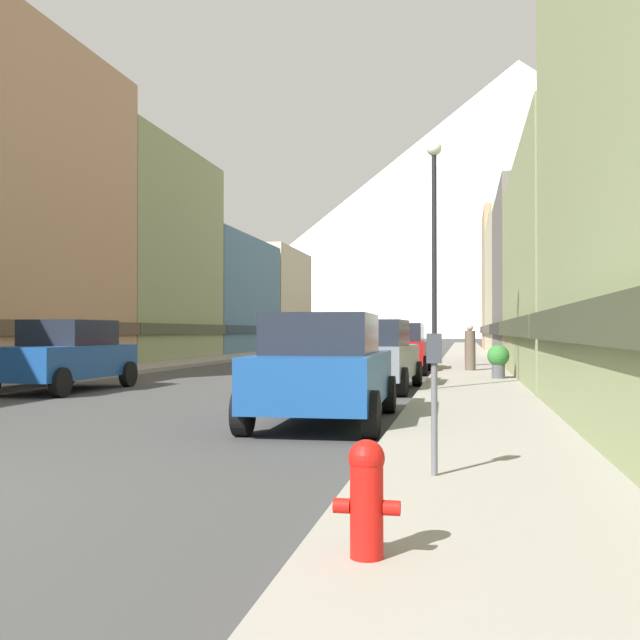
{
  "coord_description": "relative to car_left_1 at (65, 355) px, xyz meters",
  "views": [
    {
      "loc": [
        6.02,
        -4.66,
        1.5
      ],
      "look_at": [
        -0.63,
        29.46,
        2.02
      ],
      "focal_mm": 41.38,
      "sensor_mm": 36.0,
      "label": 1
    }
  ],
  "objects": [
    {
      "name": "car_driving_0",
      "position": [
        5.4,
        41.69,
        0.0
      ],
      "size": [
        2.06,
        4.4,
        1.78
      ],
      "color": "#265933",
      "rests_on": "ground"
    },
    {
      "name": "parking_meter_near",
      "position": [
        9.55,
        -9.94,
        0.11
      ],
      "size": [
        0.14,
        0.1,
        1.33
      ],
      "color": "#595960",
      "rests_on": "sidewalk_right"
    },
    {
      "name": "potted_plant_0",
      "position": [
        10.8,
        4.72,
        -0.19
      ],
      "size": [
        0.62,
        0.62,
        0.96
      ],
      "color": "#4C4C51",
      "rests_on": "sidewalk_right"
    },
    {
      "name": "pedestrian_0",
      "position": [
        10.05,
        12.68,
        -0.05
      ],
      "size": [
        0.36,
        0.36,
        1.52
      ],
      "color": "maroon",
      "rests_on": "sidewalk_right"
    },
    {
      "name": "storefront_right_3",
      "position": [
        14.41,
        29.41,
        3.17
      ],
      "size": [
        6.52,
        12.64,
        8.45
      ],
      "color": "beige",
      "rests_on": "ground"
    },
    {
      "name": "streetlamp_right",
      "position": [
        9.15,
        0.64,
        3.09
      ],
      "size": [
        0.36,
        0.36,
        5.86
      ],
      "color": "black",
      "rests_on": "sidewalk_right"
    },
    {
      "name": "storefront_left_4",
      "position": [
        -8.11,
        42.79,
        3.09
      ],
      "size": [
        9.12,
        11.38,
        8.28
      ],
      "color": "beige",
      "rests_on": "ground"
    },
    {
      "name": "sidewalk_left",
      "position": [
        -2.45,
        22.74,
        -0.82
      ],
      "size": [
        2.5,
        100.0,
        0.15
      ],
      "primitive_type": "cube",
      "color": "gray",
      "rests_on": "ground"
    },
    {
      "name": "mountain_backdrop",
      "position": [
        29.14,
        247.74,
        47.28
      ],
      "size": [
        234.02,
        234.02,
        96.35
      ],
      "primitive_type": "cone",
      "color": "silver",
      "rests_on": "ground"
    },
    {
      "name": "car_right_0",
      "position": [
        7.6,
        -5.17,
        0.0
      ],
      "size": [
        2.15,
        4.44,
        1.78
      ],
      "color": "#19478C",
      "rests_on": "ground"
    },
    {
      "name": "storefront_left_2",
      "position": [
        -7.31,
        17.8,
        4.28
      ],
      "size": [
        7.53,
        11.36,
        10.71
      ],
      "color": "#8C9966",
      "rests_on": "ground"
    },
    {
      "name": "storefront_right_2",
      "position": [
        15.34,
        17.47,
        2.82
      ],
      "size": [
        8.38,
        10.35,
        7.71
      ],
      "color": "#66605B",
      "rests_on": "ground"
    },
    {
      "name": "pedestrian_1",
      "position": [
        10.05,
        8.98,
        -0.02
      ],
      "size": [
        0.36,
        0.36,
        1.58
      ],
      "color": "brown",
      "rests_on": "sidewalk_right"
    },
    {
      "name": "storefront_left_3",
      "position": [
        -8.39,
        30.19,
        2.81
      ],
      "size": [
        9.67,
        13.19,
        7.71
      ],
      "color": "slate",
      "rests_on": "ground"
    },
    {
      "name": "storefront_right_4",
      "position": [
        16.03,
        39.9,
        4.19
      ],
      "size": [
        9.76,
        8.15,
        10.53
      ],
      "color": "tan",
      "rests_on": "ground"
    },
    {
      "name": "car_right_1",
      "position": [
        7.6,
        1.55,
        0.0
      ],
      "size": [
        2.22,
        4.47,
        1.78
      ],
      "color": "slate",
      "rests_on": "ground"
    },
    {
      "name": "car_left_1",
      "position": [
        0.0,
        0.0,
        0.0
      ],
      "size": [
        2.13,
        4.43,
        1.78
      ],
      "color": "#19478C",
      "rests_on": "ground"
    },
    {
      "name": "car_right_2",
      "position": [
        7.6,
        9.53,
        0.0
      ],
      "size": [
        2.07,
        4.4,
        1.78
      ],
      "color": "#9E1111",
      "rests_on": "ground"
    },
    {
      "name": "fire_hydrant_near",
      "position": [
        9.25,
        -12.55,
        -0.37
      ],
      "size": [
        0.4,
        0.22,
        0.7
      ],
      "color": "red",
      "rests_on": "sidewalk_right"
    },
    {
      "name": "sidewalk_right",
      "position": [
        10.05,
        22.74,
        -0.82
      ],
      "size": [
        2.5,
        100.0,
        0.15
      ],
      "primitive_type": "cube",
      "color": "gray",
      "rests_on": "ground"
    }
  ]
}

